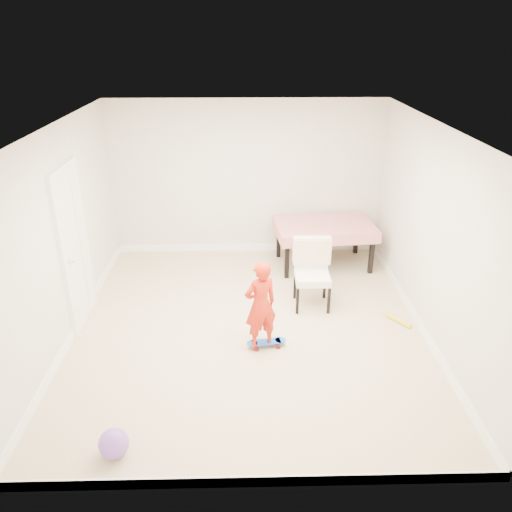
{
  "coord_description": "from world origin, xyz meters",
  "views": [
    {
      "loc": [
        -0.04,
        -5.56,
        3.62
      ],
      "look_at": [
        0.1,
        0.2,
        0.95
      ],
      "focal_mm": 35.0,
      "sensor_mm": 36.0,
      "label": 1
    }
  ],
  "objects_px": {
    "dining_table": "(324,244)",
    "child": "(261,308)",
    "skateboard": "(266,344)",
    "balloon": "(114,443)",
    "dining_chair": "(312,275)"
  },
  "relations": [
    {
      "from": "dining_table",
      "to": "dining_chair",
      "type": "bearing_deg",
      "value": -110.75
    },
    {
      "from": "dining_chair",
      "to": "skateboard",
      "type": "xyz_separation_m",
      "value": [
        -0.68,
        -0.98,
        -0.45
      ]
    },
    {
      "from": "dining_table",
      "to": "dining_chair",
      "type": "relative_size",
      "value": 1.6
    },
    {
      "from": "dining_table",
      "to": "child",
      "type": "xyz_separation_m",
      "value": [
        -1.11,
        -2.33,
        0.21
      ]
    },
    {
      "from": "child",
      "to": "balloon",
      "type": "bearing_deg",
      "value": 24.63
    },
    {
      "from": "balloon",
      "to": "dining_chair",
      "type": "bearing_deg",
      "value": 51.17
    },
    {
      "from": "skateboard",
      "to": "balloon",
      "type": "distance_m",
      "value": 2.24
    },
    {
      "from": "dining_table",
      "to": "balloon",
      "type": "xyz_separation_m",
      "value": [
        -2.51,
        -4.0,
        -0.22
      ]
    },
    {
      "from": "dining_table",
      "to": "balloon",
      "type": "bearing_deg",
      "value": -127.72
    },
    {
      "from": "skateboard",
      "to": "balloon",
      "type": "height_order",
      "value": "balloon"
    },
    {
      "from": "skateboard",
      "to": "child",
      "type": "relative_size",
      "value": 0.43
    },
    {
      "from": "dining_table",
      "to": "skateboard",
      "type": "distance_m",
      "value": 2.56
    },
    {
      "from": "dining_chair",
      "to": "balloon",
      "type": "bearing_deg",
      "value": -128.08
    },
    {
      "from": "dining_chair",
      "to": "skateboard",
      "type": "distance_m",
      "value": 1.27
    },
    {
      "from": "dining_chair",
      "to": "child",
      "type": "xyz_separation_m",
      "value": [
        -0.75,
        -1.0,
        0.08
      ]
    }
  ]
}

